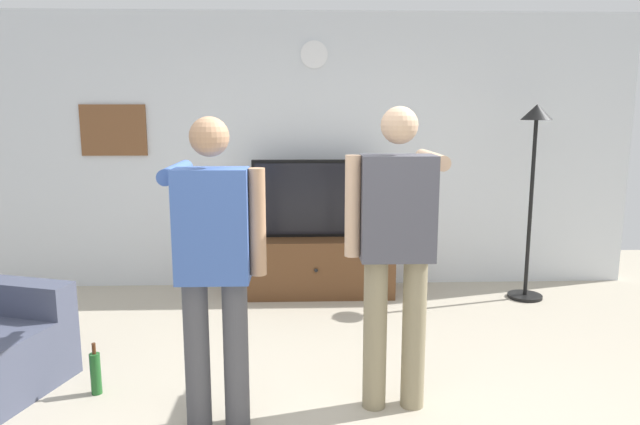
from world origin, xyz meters
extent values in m
cube|color=silver|center=(0.00, 2.95, 1.35)|extent=(6.40, 0.10, 2.70)
cube|color=brown|center=(0.01, 2.60, 0.28)|extent=(1.49, 0.53, 0.56)
sphere|color=black|center=(0.01, 2.32, 0.31)|extent=(0.04, 0.04, 0.04)
cube|color=black|center=(0.01, 2.65, 0.93)|extent=(1.20, 0.06, 0.74)
cube|color=black|center=(0.01, 2.62, 0.93)|extent=(1.14, 0.01, 0.68)
cylinder|color=white|center=(0.01, 2.89, 2.29)|extent=(0.26, 0.03, 0.26)
cube|color=brown|center=(-1.94, 2.90, 1.57)|extent=(0.63, 0.04, 0.49)
cylinder|color=black|center=(2.00, 2.38, 0.01)|extent=(0.32, 0.32, 0.03)
cylinder|color=black|center=(2.00, 2.38, 0.85)|extent=(0.04, 0.04, 1.65)
cone|color=black|center=(2.00, 2.38, 1.75)|extent=(0.28, 0.28, 0.14)
cylinder|color=#4C4C51|center=(-0.72, 0.22, 0.43)|extent=(0.14, 0.14, 0.85)
cylinder|color=#4C4C51|center=(-0.50, 0.22, 0.43)|extent=(0.14, 0.14, 0.85)
cube|color=#3F60AD|center=(-0.61, 0.22, 1.16)|extent=(0.39, 0.22, 0.61)
sphere|color=tan|center=(-0.61, 0.22, 1.63)|extent=(0.21, 0.21, 0.21)
cylinder|color=#3F60AD|center=(-0.85, 0.51, 1.41)|extent=(0.09, 0.58, 0.09)
cube|color=white|center=(-0.85, 0.83, 1.41)|extent=(0.04, 0.12, 0.04)
cylinder|color=tan|center=(-0.37, 0.22, 1.17)|extent=(0.09, 0.09, 0.58)
cylinder|color=gray|center=(0.30, 0.40, 0.46)|extent=(0.14, 0.14, 0.92)
cylinder|color=gray|center=(0.53, 0.40, 0.46)|extent=(0.14, 0.14, 0.92)
cube|color=#4C4C56|center=(0.41, 0.40, 1.22)|extent=(0.42, 0.22, 0.60)
sphere|color=tan|center=(0.41, 0.40, 1.68)|extent=(0.21, 0.21, 0.21)
cylinder|color=tan|center=(0.16, 0.40, 1.23)|extent=(0.09, 0.09, 0.58)
cylinder|color=tan|center=(0.67, 0.69, 1.47)|extent=(0.09, 0.58, 0.09)
cube|color=white|center=(0.67, 1.01, 1.47)|extent=(0.04, 0.12, 0.04)
cube|color=#474C60|center=(-2.08, 0.98, 0.53)|extent=(0.87, 0.44, 0.22)
cylinder|color=#1E5923|center=(-1.43, 0.62, 0.13)|extent=(0.07, 0.07, 0.27)
cylinder|color=#4C2814|center=(-1.43, 0.62, 0.30)|extent=(0.02, 0.02, 0.07)
camera|label=1|loc=(-0.14, -2.80, 1.77)|focal=32.25mm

